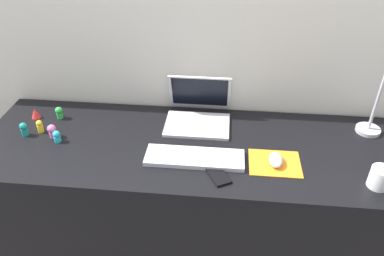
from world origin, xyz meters
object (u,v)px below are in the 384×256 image
Objects in this scene: cell_phone at (218,174)px; desk_lamp at (380,101)px; coffee_mug at (380,178)px; toy_figurine_green at (59,112)px; toy_figurine_yellow at (40,126)px; laptop at (198,110)px; keyboard at (195,158)px; toy_figurine_pink at (52,131)px; toy_figurine_red at (35,113)px; toy_figurine_teal at (24,129)px; toy_figurine_cyan at (57,136)px; mouse at (276,160)px.

desk_lamp is (0.68, 0.34, 0.17)m from cell_phone.
toy_figurine_green is (-1.39, 0.34, -0.01)m from coffee_mug.
cell_phone is at bearing -15.05° from toy_figurine_yellow.
cell_phone is (0.11, -0.40, -0.05)m from laptop.
keyboard is 0.66m from toy_figurine_pink.
keyboard is at bearing -20.46° from toy_figurine_green.
toy_figurine_yellow is at bearing -175.36° from desk_lamp.
toy_figurine_green is (-1.46, -0.00, -0.15)m from desk_lamp.
coffee_mug is (0.61, 0.00, 0.04)m from cell_phone.
toy_figurine_green is at bearing 159.54° from keyboard.
toy_figurine_red is 0.15m from toy_figurine_teal.
laptop is at bearing 92.06° from keyboard.
desk_lamp is 1.58m from toy_figurine_red.
toy_figurine_green is 0.13m from toy_figurine_yellow.
desk_lamp is at bearing 18.17° from keyboard.
keyboard is 6.41× the size of toy_figurine_teal.
toy_figurine_cyan is (0.11, -0.07, -0.00)m from toy_figurine_yellow.
cell_phone is at bearing -13.79° from toy_figurine_pink.
mouse is at bearing -150.71° from desk_lamp.
cell_phone is 2.00× the size of toy_figurine_teal.
toy_figurine_red reaches higher than mouse.
keyboard is 1.08× the size of desk_lamp.
mouse is at bearing -41.36° from laptop.
coffee_mug is 1.39× the size of toy_figurine_yellow.
toy_figurine_green reaches higher than keyboard.
laptop is at bearing 13.79° from toy_figurine_yellow.
toy_figurine_green is (-0.78, 0.34, 0.03)m from cell_phone.
coffee_mug reaches higher than toy_figurine_cyan.
coffee_mug is 1.30× the size of toy_figurine_teal.
toy_figurine_pink is at bearing -79.53° from toy_figurine_green.
laptop is 0.79× the size of desk_lamp.
toy_figurine_red is (-0.79, -0.06, -0.03)m from laptop.
mouse is 0.25m from cell_phone.
toy_figurine_teal is at bearing -151.01° from toy_figurine_yellow.
mouse is 1.61× the size of toy_figurine_yellow.
desk_lamp is 6.38× the size of toy_figurine_yellow.
cell_phone is at bearing -153.11° from desk_lamp.
toy_figurine_teal reaches higher than toy_figurine_green.
laptop is 0.31m from keyboard.
toy_figurine_cyan is at bearing 139.40° from cell_phone.
toy_figurine_teal is (-0.10, -0.15, 0.00)m from toy_figurine_green.
cell_phone is at bearing -41.71° from keyboard.
toy_figurine_teal is (-0.77, -0.21, -0.02)m from laptop.
coffee_mug is at bearing -13.82° from toy_figurine_green.
mouse is 0.39m from coffee_mug.
mouse is 0.25× the size of desk_lamp.
keyboard is at bearing -8.37° from toy_figurine_pink.
toy_figurine_green reaches higher than toy_figurine_red.
desk_lamp is at bearing 7.64° from toy_figurine_cyan.
toy_figurine_yellow reaches higher than toy_figurine_cyan.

